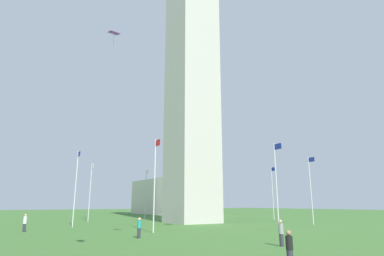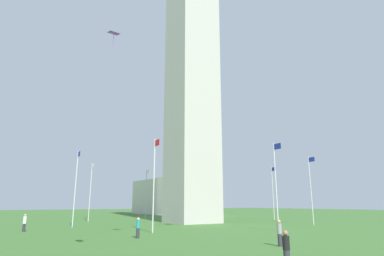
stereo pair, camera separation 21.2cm
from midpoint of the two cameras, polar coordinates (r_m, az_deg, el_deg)
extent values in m
plane|color=#3D6B2D|center=(49.92, -0.13, -16.55)|extent=(260.00, 260.00, 0.00)
cube|color=#B7B2A8|center=(55.41, -0.11, 12.57)|extent=(6.75, 6.75, 54.02)
cylinder|color=silver|center=(36.44, 14.65, -9.92)|extent=(0.14, 0.14, 9.41)
cube|color=#1E2D99|center=(36.54, 14.88, -3.18)|extent=(1.00, 0.03, 0.64)
cylinder|color=silver|center=(48.99, 20.28, -10.30)|extent=(0.14, 0.14, 9.41)
cube|color=#1E2D99|center=(49.00, 20.39, -5.28)|extent=(1.00, 0.03, 0.64)
cylinder|color=silver|center=(60.81, 14.06, -11.15)|extent=(0.14, 0.14, 9.41)
cube|color=#1E2D99|center=(60.71, 14.21, -7.11)|extent=(1.00, 0.03, 0.64)
cylinder|color=silver|center=(66.79, 3.26, -11.68)|extent=(0.14, 0.14, 9.41)
cube|color=#1E2D99|center=(66.60, 3.49, -8.00)|extent=(1.00, 0.03, 0.64)
cylinder|color=silver|center=(65.13, -8.37, -11.52)|extent=(0.14, 0.14, 9.41)
cube|color=white|center=(64.90, -8.04, -7.76)|extent=(1.00, 0.03, 0.64)
cylinder|color=silver|center=(56.31, -17.81, -10.78)|extent=(0.14, 0.14, 9.41)
cube|color=white|center=(56.08, -17.36, -6.43)|extent=(1.00, 0.03, 0.64)
cylinder|color=silver|center=(43.28, -20.18, -10.02)|extent=(0.14, 0.14, 9.41)
cube|color=#1E2D99|center=(43.14, -19.57, -4.36)|extent=(1.00, 0.03, 0.64)
cylinder|color=silver|center=(33.31, -6.89, -9.97)|extent=(0.14, 0.14, 9.41)
cube|color=red|center=(33.34, -6.28, -2.61)|extent=(1.00, 0.03, 0.64)
cylinder|color=black|center=(15.87, 16.53, -18.99)|extent=(0.32, 0.32, 0.59)
sphere|color=#936B4C|center=(15.83, 16.42, -17.49)|extent=(0.24, 0.24, 0.24)
cylinder|color=#2D2D38|center=(23.72, 15.40, -18.70)|extent=(0.29, 0.29, 0.80)
cylinder|color=gray|center=(23.65, 15.29, -16.90)|extent=(0.32, 0.32, 0.70)
sphere|color=tan|center=(23.62, 15.21, -15.77)|extent=(0.24, 0.24, 0.24)
cylinder|color=#2D2D38|center=(28.46, -9.66, -18.00)|extent=(0.29, 0.29, 0.80)
cylinder|color=teal|center=(28.41, -9.60, -16.56)|extent=(0.32, 0.32, 0.63)
sphere|color=beige|center=(28.39, -9.56, -15.69)|extent=(0.24, 0.24, 0.24)
cylinder|color=#2D2D38|center=(38.44, -27.87, -15.44)|extent=(0.29, 0.29, 0.80)
cylinder|color=white|center=(38.40, -27.74, -14.30)|extent=(0.32, 0.32, 0.74)
sphere|color=tan|center=(38.38, -27.66, -13.58)|extent=(0.24, 0.24, 0.24)
cube|color=purple|center=(49.24, -13.85, 16.13)|extent=(1.58, 1.62, 0.42)
cylinder|color=#67278E|center=(48.66, -13.93, 14.88)|extent=(0.04, 0.04, 1.82)
cube|color=beige|center=(92.60, -3.51, -12.15)|extent=(22.67, 15.59, 9.34)
camera|label=1|loc=(0.11, -90.12, 0.03)|focal=29.95mm
camera|label=2|loc=(0.11, 89.88, -0.03)|focal=29.95mm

